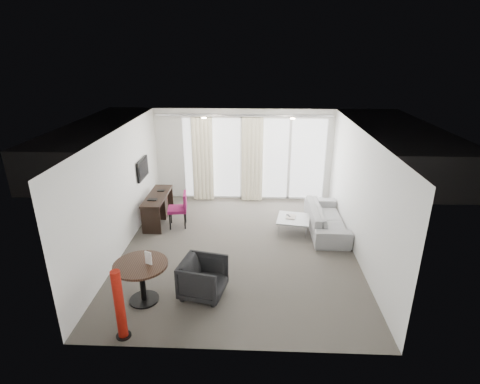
{
  "coord_description": "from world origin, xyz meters",
  "views": [
    {
      "loc": [
        0.34,
        -7.28,
        4.17
      ],
      "look_at": [
        0.0,
        0.6,
        1.1
      ],
      "focal_mm": 28.0,
      "sensor_mm": 36.0,
      "label": 1
    }
  ],
  "objects_px": {
    "desk_chair": "(177,210)",
    "sofa": "(326,218)",
    "red_lamp": "(119,305)",
    "coffee_table": "(293,225)",
    "rattan_chair_b": "(290,169)",
    "tub_armchair": "(203,278)",
    "rattan_chair_a": "(271,167)",
    "desk": "(158,208)",
    "round_table": "(142,282)"
  },
  "relations": [
    {
      "from": "tub_armchair",
      "to": "desk_chair",
      "type": "bearing_deg",
      "value": 32.53
    },
    {
      "from": "desk",
      "to": "coffee_table",
      "type": "relative_size",
      "value": 2.0
    },
    {
      "from": "tub_armchair",
      "to": "desk",
      "type": "bearing_deg",
      "value": 39.71
    },
    {
      "from": "desk_chair",
      "to": "coffee_table",
      "type": "relative_size",
      "value": 1.16
    },
    {
      "from": "desk",
      "to": "red_lamp",
      "type": "relative_size",
      "value": 1.3
    },
    {
      "from": "rattan_chair_a",
      "to": "red_lamp",
      "type": "bearing_deg",
      "value": -121.79
    },
    {
      "from": "desk_chair",
      "to": "sofa",
      "type": "height_order",
      "value": "desk_chair"
    },
    {
      "from": "coffee_table",
      "to": "rattan_chair_b",
      "type": "bearing_deg",
      "value": 86.84
    },
    {
      "from": "desk",
      "to": "sofa",
      "type": "xyz_separation_m",
      "value": [
        4.18,
        -0.32,
        -0.05
      ]
    },
    {
      "from": "desk",
      "to": "red_lamp",
      "type": "distance_m",
      "value": 4.12
    },
    {
      "from": "round_table",
      "to": "red_lamp",
      "type": "distance_m",
      "value": 0.91
    },
    {
      "from": "sofa",
      "to": "rattan_chair_b",
      "type": "xyz_separation_m",
      "value": [
        -0.6,
        3.49,
        0.14
      ]
    },
    {
      "from": "tub_armchair",
      "to": "rattan_chair_b",
      "type": "distance_m",
      "value": 6.49
    },
    {
      "from": "round_table",
      "to": "desk_chair",
      "type": "bearing_deg",
      "value": 89.55
    },
    {
      "from": "coffee_table",
      "to": "rattan_chair_a",
      "type": "height_order",
      "value": "rattan_chair_a"
    },
    {
      "from": "round_table",
      "to": "rattan_chair_a",
      "type": "bearing_deg",
      "value": 70.21
    },
    {
      "from": "sofa",
      "to": "rattan_chair_b",
      "type": "bearing_deg",
      "value": 9.79
    },
    {
      "from": "red_lamp",
      "to": "rattan_chair_a",
      "type": "distance_m",
      "value": 8.09
    },
    {
      "from": "desk",
      "to": "coffee_table",
      "type": "height_order",
      "value": "desk"
    },
    {
      "from": "rattan_chair_a",
      "to": "coffee_table",
      "type": "bearing_deg",
      "value": -97.85
    },
    {
      "from": "desk_chair",
      "to": "round_table",
      "type": "xyz_separation_m",
      "value": [
        -0.02,
        -2.94,
        -0.07
      ]
    },
    {
      "from": "red_lamp",
      "to": "coffee_table",
      "type": "relative_size",
      "value": 1.54
    },
    {
      "from": "red_lamp",
      "to": "tub_armchair",
      "type": "bearing_deg",
      "value": 44.9
    },
    {
      "from": "sofa",
      "to": "desk_chair",
      "type": "bearing_deg",
      "value": 89.06
    },
    {
      "from": "tub_armchair",
      "to": "rattan_chair_b",
      "type": "xyz_separation_m",
      "value": [
        2.03,
        6.16,
        0.1
      ]
    },
    {
      "from": "red_lamp",
      "to": "rattan_chair_b",
      "type": "height_order",
      "value": "red_lamp"
    },
    {
      "from": "rattan_chair_a",
      "to": "rattan_chair_b",
      "type": "height_order",
      "value": "rattan_chair_b"
    },
    {
      "from": "rattan_chair_a",
      "to": "desk",
      "type": "bearing_deg",
      "value": -143.16
    },
    {
      "from": "desk_chair",
      "to": "round_table",
      "type": "height_order",
      "value": "desk_chair"
    },
    {
      "from": "coffee_table",
      "to": "rattan_chair_a",
      "type": "bearing_deg",
      "value": 95.8
    },
    {
      "from": "rattan_chair_b",
      "to": "tub_armchair",
      "type": "bearing_deg",
      "value": -120.81
    },
    {
      "from": "desk_chair",
      "to": "rattan_chair_b",
      "type": "relative_size",
      "value": 0.99
    },
    {
      "from": "red_lamp",
      "to": "rattan_chair_b",
      "type": "distance_m",
      "value": 7.9
    },
    {
      "from": "desk",
      "to": "rattan_chair_a",
      "type": "relative_size",
      "value": 2.09
    },
    {
      "from": "tub_armchair",
      "to": "rattan_chair_a",
      "type": "distance_m",
      "value": 6.74
    },
    {
      "from": "round_table",
      "to": "tub_armchair",
      "type": "distance_m",
      "value": 1.05
    },
    {
      "from": "red_lamp",
      "to": "coffee_table",
      "type": "height_order",
      "value": "red_lamp"
    },
    {
      "from": "sofa",
      "to": "rattan_chair_a",
      "type": "xyz_separation_m",
      "value": [
        -1.21,
        3.92,
        0.06
      ]
    },
    {
      "from": "sofa",
      "to": "red_lamp",
      "type": "bearing_deg",
      "value": 135.28
    },
    {
      "from": "red_lamp",
      "to": "sofa",
      "type": "bearing_deg",
      "value": 45.28
    },
    {
      "from": "rattan_chair_a",
      "to": "rattan_chair_b",
      "type": "distance_m",
      "value": 0.75
    },
    {
      "from": "red_lamp",
      "to": "tub_armchair",
      "type": "distance_m",
      "value": 1.57
    },
    {
      "from": "desk",
      "to": "sofa",
      "type": "bearing_deg",
      "value": -4.4
    },
    {
      "from": "coffee_table",
      "to": "desk",
      "type": "bearing_deg",
      "value": 172.86
    },
    {
      "from": "desk",
      "to": "rattan_chair_b",
      "type": "bearing_deg",
      "value": 41.56
    },
    {
      "from": "rattan_chair_b",
      "to": "round_table",
      "type": "bearing_deg",
      "value": -128.22
    },
    {
      "from": "desk_chair",
      "to": "sofa",
      "type": "relative_size",
      "value": 0.42
    },
    {
      "from": "tub_armchair",
      "to": "coffee_table",
      "type": "relative_size",
      "value": 1.0
    },
    {
      "from": "red_lamp",
      "to": "sofa",
      "type": "relative_size",
      "value": 0.56
    },
    {
      "from": "tub_armchair",
      "to": "sofa",
      "type": "bearing_deg",
      "value": -32.23
    }
  ]
}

